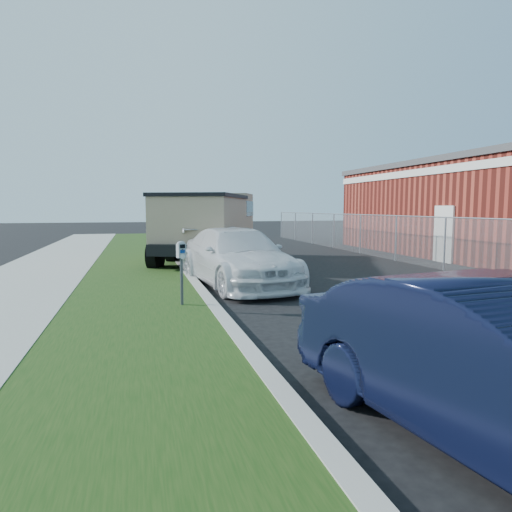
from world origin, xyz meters
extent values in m
plane|color=black|center=(0.00, 0.00, 0.00)|extent=(120.00, 120.00, 0.00)
cube|color=gray|center=(-2.60, 2.00, 0.07)|extent=(0.25, 50.00, 0.15)
cube|color=#14340E|center=(-4.20, 2.00, 0.07)|extent=(3.00, 50.00, 0.13)
cube|color=gray|center=(-7.10, 2.00, 0.07)|extent=(3.00, 50.00, 0.14)
plane|color=slate|center=(6.00, 7.00, 0.90)|extent=(0.00, 30.00, 30.00)
cylinder|color=#959AA2|center=(6.00, 7.00, 1.80)|extent=(0.04, 30.00, 0.04)
cylinder|color=#959AA2|center=(6.00, 4.00, 0.90)|extent=(0.06, 0.06, 1.80)
cylinder|color=#959AA2|center=(6.00, 7.00, 0.90)|extent=(0.06, 0.06, 1.80)
cylinder|color=#959AA2|center=(6.00, 10.00, 0.90)|extent=(0.06, 0.06, 1.80)
cylinder|color=#959AA2|center=(6.00, 13.00, 0.90)|extent=(0.06, 0.06, 1.80)
cylinder|color=#959AA2|center=(6.00, 16.00, 0.90)|extent=(0.06, 0.06, 1.80)
cylinder|color=#959AA2|center=(6.00, 19.00, 0.90)|extent=(0.06, 0.06, 1.80)
cylinder|color=#959AA2|center=(6.00, 22.00, 0.90)|extent=(0.06, 0.06, 1.80)
cube|color=maroon|center=(12.00, 8.00, 2.00)|extent=(9.00, 14.00, 4.00)
cube|color=#434346|center=(12.00, 8.00, 4.05)|extent=(9.20, 14.20, 0.25)
cube|color=silver|center=(7.48, 8.00, 3.60)|extent=(0.06, 14.00, 0.30)
cube|color=silver|center=(7.45, 6.00, 1.10)|extent=(0.08, 1.10, 2.20)
cylinder|color=#3F4247|center=(-3.22, 0.11, 0.61)|extent=(0.08, 0.08, 0.96)
cube|color=gray|center=(-3.22, 0.11, 1.25)|extent=(0.20, 0.17, 0.29)
ellipsoid|color=gray|center=(-3.22, 0.11, 1.39)|extent=(0.21, 0.18, 0.11)
cube|color=black|center=(-3.19, 0.05, 1.34)|extent=(0.11, 0.05, 0.08)
cube|color=navy|center=(-3.19, 0.05, 1.24)|extent=(0.10, 0.05, 0.07)
cylinder|color=silver|center=(-3.19, 0.05, 1.13)|extent=(0.10, 0.05, 0.11)
cube|color=#3F4247|center=(-3.19, 0.05, 1.27)|extent=(0.04, 0.02, 0.05)
imported|color=silver|center=(-1.40, 2.98, 0.78)|extent=(2.90, 5.61, 1.55)
imported|color=black|center=(-1.04, -6.13, 0.75)|extent=(2.31, 4.73, 1.49)
cube|color=black|center=(-1.41, 8.21, 0.77)|extent=(4.79, 7.21, 0.37)
cube|color=#957C60|center=(-0.47, 10.48, 1.66)|extent=(3.05, 2.74, 2.14)
cube|color=black|center=(-0.47, 10.48, 2.08)|extent=(3.09, 2.77, 0.64)
cube|color=#957C60|center=(-1.74, 7.42, 1.66)|extent=(4.09, 5.12, 1.71)
cube|color=black|center=(-1.74, 7.42, 2.54)|extent=(4.23, 5.26, 0.13)
cube|color=black|center=(-0.08, 11.42, 0.69)|extent=(2.43, 1.13, 0.32)
cylinder|color=black|center=(-1.65, 10.85, 0.53)|extent=(0.73, 1.12, 1.07)
cylinder|color=black|center=(0.62, 9.91, 0.53)|extent=(0.73, 1.12, 1.07)
cylinder|color=black|center=(-2.75, 8.19, 0.53)|extent=(0.73, 1.12, 1.07)
cylinder|color=black|center=(-0.49, 7.25, 0.53)|extent=(0.73, 1.12, 1.07)
cylinder|color=black|center=(-3.49, 6.41, 0.53)|extent=(0.73, 1.12, 1.07)
cylinder|color=black|center=(-1.22, 5.47, 0.53)|extent=(0.73, 1.12, 1.07)
camera|label=1|loc=(-4.09, -9.24, 2.13)|focal=32.00mm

